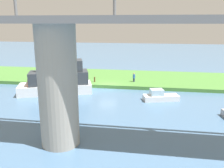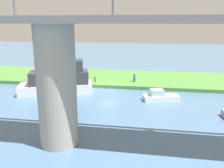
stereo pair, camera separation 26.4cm
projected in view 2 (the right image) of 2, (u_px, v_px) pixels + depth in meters
ground_plane at (108, 89)px, 35.40m from camera, size 160.00×160.00×0.00m
grassy_bank at (114, 78)px, 41.07m from camera, size 80.00×12.00×0.50m
bridge_pylon at (57, 87)px, 18.29m from camera, size 2.98×2.98×9.30m
bridge_span at (53, 16)px, 17.04m from camera, size 56.22×4.30×3.25m
person_on_bank at (134, 77)px, 37.17m from camera, size 0.51×0.51×1.39m
mooring_post at (95, 79)px, 37.14m from camera, size 0.20×0.20×0.78m
pontoon_yellow at (58, 80)px, 32.86m from camera, size 10.16×6.24×4.93m
motorboat_white at (160, 96)px, 29.87m from camera, size 4.57×2.61×1.44m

